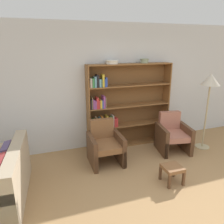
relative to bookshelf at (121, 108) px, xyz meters
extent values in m
plane|color=#A87F51|center=(0.19, -2.30, -0.90)|extent=(24.00, 24.00, 0.00)
cube|color=silver|center=(0.19, 0.17, 0.47)|extent=(12.00, 0.06, 2.75)
cube|color=brown|center=(-0.78, -0.02, 0.05)|extent=(0.02, 0.30, 1.90)
cube|color=brown|center=(1.15, -0.02, 0.05)|extent=(0.02, 0.30, 1.90)
cube|color=brown|center=(0.19, -0.02, 0.98)|extent=(1.90, 0.30, 0.02)
cube|color=brown|center=(0.19, -0.02, -0.89)|extent=(1.90, 0.30, 0.03)
cube|color=brown|center=(0.19, 0.13, 0.05)|extent=(1.90, 0.01, 1.90)
cube|color=red|center=(-0.73, -0.08, -0.78)|extent=(0.03, 0.14, 0.21)
cube|color=white|center=(-0.70, -0.07, -0.75)|extent=(0.02, 0.17, 0.26)
cube|color=orange|center=(-0.67, -0.05, -0.78)|extent=(0.03, 0.19, 0.19)
cube|color=#7F6B4C|center=(-0.63, -0.07, -0.74)|extent=(0.04, 0.16, 0.27)
cube|color=red|center=(-0.60, -0.08, -0.77)|extent=(0.02, 0.14, 0.22)
cube|color=#994C99|center=(-0.57, -0.07, -0.76)|extent=(0.03, 0.15, 0.24)
cube|color=#4C756B|center=(-0.53, -0.07, -0.74)|extent=(0.03, 0.15, 0.28)
cube|color=#334CB2|center=(-0.48, -0.07, -0.79)|extent=(0.04, 0.16, 0.18)
cube|color=black|center=(-0.45, -0.08, -0.80)|extent=(0.02, 0.14, 0.16)
cube|color=white|center=(-0.41, -0.06, -0.75)|extent=(0.02, 0.17, 0.26)
cube|color=#388C47|center=(-0.38, -0.05, -0.75)|extent=(0.04, 0.19, 0.25)
cube|color=red|center=(-0.34, -0.06, -0.79)|extent=(0.04, 0.18, 0.17)
cube|color=#388C47|center=(-0.30, -0.07, -0.76)|extent=(0.02, 0.15, 0.23)
cube|color=brown|center=(0.19, -0.02, -0.40)|extent=(1.90, 0.30, 0.02)
cube|color=red|center=(-0.73, -0.09, -0.28)|extent=(0.02, 0.13, 0.22)
cube|color=black|center=(-0.70, -0.06, -0.29)|extent=(0.02, 0.18, 0.19)
cube|color=#388C47|center=(-0.67, -0.08, -0.28)|extent=(0.04, 0.14, 0.23)
cube|color=#7F6B4C|center=(-0.62, -0.07, -0.26)|extent=(0.04, 0.15, 0.27)
cube|color=#669EB2|center=(-0.57, -0.05, -0.29)|extent=(0.04, 0.19, 0.21)
cube|color=#669EB2|center=(-0.53, -0.06, -0.27)|extent=(0.03, 0.17, 0.25)
cube|color=orange|center=(-0.49, -0.08, -0.25)|extent=(0.03, 0.13, 0.27)
cube|color=#669EB2|center=(-0.46, -0.06, -0.30)|extent=(0.03, 0.18, 0.18)
cube|color=black|center=(-0.42, -0.08, -0.28)|extent=(0.03, 0.13, 0.23)
cube|color=gold|center=(-0.38, -0.06, -0.25)|extent=(0.04, 0.17, 0.27)
cube|color=red|center=(-0.34, -0.06, -0.30)|extent=(0.02, 0.18, 0.18)
cube|color=#334CB2|center=(-0.31, -0.09, -0.31)|extent=(0.03, 0.13, 0.16)
cube|color=#388C47|center=(-0.27, -0.09, -0.27)|extent=(0.03, 0.13, 0.24)
cube|color=#B2A899|center=(-0.24, -0.06, -0.25)|extent=(0.03, 0.18, 0.27)
cube|color=red|center=(-0.20, -0.07, -0.30)|extent=(0.04, 0.16, 0.19)
cube|color=red|center=(-0.15, -0.06, -0.29)|extent=(0.04, 0.17, 0.20)
cube|color=brown|center=(0.19, -0.02, 0.06)|extent=(1.90, 0.30, 0.02)
cube|color=black|center=(-0.73, -0.06, 0.18)|extent=(0.02, 0.17, 0.21)
cube|color=#7F6B4C|center=(-0.70, -0.09, 0.20)|extent=(0.02, 0.12, 0.26)
cube|color=#994C99|center=(-0.67, -0.06, 0.17)|extent=(0.03, 0.17, 0.20)
cube|color=#994C99|center=(-0.63, -0.09, 0.16)|extent=(0.03, 0.12, 0.18)
cube|color=red|center=(-0.59, -0.06, 0.19)|extent=(0.04, 0.18, 0.24)
cube|color=red|center=(-0.55, -0.08, 0.16)|extent=(0.02, 0.14, 0.18)
cube|color=gold|center=(-0.51, -0.05, 0.16)|extent=(0.04, 0.19, 0.18)
cube|color=#334CB2|center=(-0.48, -0.07, 0.16)|extent=(0.03, 0.17, 0.18)
cube|color=#994C99|center=(-0.44, -0.05, 0.20)|extent=(0.04, 0.19, 0.26)
cube|color=#7F6B4C|center=(-0.41, -0.07, 0.19)|extent=(0.02, 0.16, 0.23)
cube|color=brown|center=(0.19, -0.02, 0.52)|extent=(1.90, 0.30, 0.02)
cube|color=#B2A899|center=(-0.72, -0.09, 0.63)|extent=(0.04, 0.12, 0.19)
cube|color=#388C47|center=(-0.67, -0.06, 0.63)|extent=(0.04, 0.18, 0.19)
cube|color=#669EB2|center=(-0.63, -0.08, 0.65)|extent=(0.04, 0.15, 0.23)
cube|color=black|center=(-0.58, -0.05, 0.66)|extent=(0.04, 0.19, 0.26)
cube|color=#669EB2|center=(-0.53, -0.06, 0.62)|extent=(0.04, 0.17, 0.17)
cube|color=#4C756B|center=(-0.50, -0.06, 0.62)|extent=(0.02, 0.18, 0.17)
cube|color=gold|center=(-0.46, -0.07, 0.67)|extent=(0.04, 0.17, 0.27)
cube|color=#334CB2|center=(-0.42, -0.07, 0.62)|extent=(0.02, 0.16, 0.18)
cube|color=#334CB2|center=(-0.39, -0.09, 0.63)|extent=(0.03, 0.12, 0.20)
cylinder|color=silver|center=(-0.23, -0.02, 1.03)|extent=(0.25, 0.25, 0.07)
torus|color=silver|center=(-0.23, -0.02, 1.06)|extent=(0.28, 0.28, 0.02)
cylinder|color=gray|center=(0.53, -0.02, 1.04)|extent=(0.17, 0.17, 0.09)
torus|color=gray|center=(0.53, -0.02, 1.08)|extent=(0.19, 0.19, 0.02)
cube|color=tan|center=(-2.18, -1.23, -0.27)|extent=(0.30, 1.56, 0.38)
cube|color=tan|center=(-2.44, -0.49, -0.60)|extent=(0.82, 0.18, 0.60)
cube|color=#A83838|center=(-2.32, -1.43, -0.28)|extent=(0.20, 0.37, 0.37)
cube|color=#5B4C75|center=(-2.29, -1.01, -0.28)|extent=(0.20, 0.37, 0.37)
cube|color=brown|center=(-0.32, -1.01, -0.73)|extent=(0.07, 0.07, 0.35)
cube|color=brown|center=(-0.89, -1.00, -0.73)|extent=(0.07, 0.07, 0.35)
cube|color=brown|center=(-0.31, -0.40, -0.73)|extent=(0.07, 0.07, 0.35)
cube|color=brown|center=(-0.88, -0.39, -0.73)|extent=(0.07, 0.07, 0.35)
cube|color=brown|center=(-0.60, -0.70, -0.52)|extent=(0.49, 0.65, 0.12)
cube|color=brown|center=(-0.59, -0.42, -0.28)|extent=(0.48, 0.13, 0.43)
cube|color=brown|center=(-0.32, -0.70, -0.61)|extent=(0.09, 0.68, 0.59)
cube|color=brown|center=(-0.88, -0.69, -0.61)|extent=(0.09, 0.68, 0.59)
cube|color=brown|center=(1.20, -1.05, -0.73)|extent=(0.08, 0.08, 0.35)
cube|color=brown|center=(0.64, -0.95, -0.73)|extent=(0.08, 0.08, 0.35)
cube|color=brown|center=(1.31, -0.45, -0.73)|extent=(0.08, 0.08, 0.35)
cube|color=brown|center=(0.75, -0.35, -0.73)|extent=(0.08, 0.08, 0.35)
cube|color=#B2705B|center=(0.97, -0.70, -0.52)|extent=(0.59, 0.72, 0.12)
cube|color=#B2705B|center=(1.02, -0.42, -0.28)|extent=(0.49, 0.20, 0.43)
cube|color=brown|center=(1.25, -0.75, -0.61)|extent=(0.20, 0.68, 0.59)
cube|color=brown|center=(0.70, -0.65, -0.61)|extent=(0.20, 0.68, 0.59)
cylinder|color=tan|center=(1.74, -0.75, -0.89)|extent=(0.32, 0.32, 0.02)
cylinder|color=tan|center=(1.74, -0.75, -0.17)|extent=(0.04, 0.04, 1.44)
cone|color=#BCB29E|center=(1.74, -0.75, 0.67)|extent=(0.40, 0.40, 0.24)
cube|color=brown|center=(0.14, -1.56, -0.78)|extent=(0.04, 0.04, 0.25)
cube|color=brown|center=(0.42, -1.56, -0.78)|extent=(0.04, 0.04, 0.25)
cube|color=brown|center=(0.14, -1.84, -0.78)|extent=(0.04, 0.04, 0.25)
cube|color=brown|center=(0.42, -1.84, -0.78)|extent=(0.04, 0.04, 0.25)
cube|color=brown|center=(0.28, -1.70, -0.62)|extent=(0.32, 0.32, 0.06)
camera|label=1|loc=(-1.77, -4.45, 1.38)|focal=35.00mm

